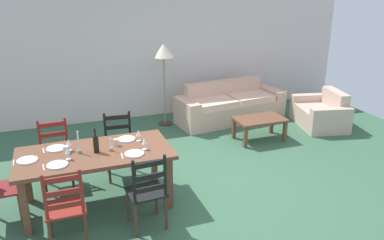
% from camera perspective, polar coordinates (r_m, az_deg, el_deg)
% --- Properties ---
extents(ground_plane, '(9.60, 9.60, 0.02)m').
position_cam_1_polar(ground_plane, '(5.63, -0.06, -9.63)').
color(ground_plane, '#376045').
extents(wall_far, '(9.60, 0.16, 2.70)m').
position_cam_1_polar(wall_far, '(8.21, -8.08, 9.69)').
color(wall_far, silver).
rests_on(wall_far, ground_plane).
extents(dining_table, '(1.90, 0.96, 0.75)m').
position_cam_1_polar(dining_table, '(5.01, -14.13, -5.47)').
color(dining_table, brown).
rests_on(dining_table, ground_plane).
extents(dining_chair_near_left, '(0.42, 0.40, 0.96)m').
position_cam_1_polar(dining_chair_near_left, '(4.42, -18.25, -12.27)').
color(dining_chair_near_left, maroon).
rests_on(dining_chair_near_left, ground_plane).
extents(dining_chair_near_right, '(0.45, 0.43, 0.96)m').
position_cam_1_polar(dining_chair_near_right, '(4.52, -6.64, -10.51)').
color(dining_chair_near_right, black).
rests_on(dining_chair_near_right, ground_plane).
extents(dining_chair_far_left, '(0.43, 0.41, 0.96)m').
position_cam_1_polar(dining_chair_far_left, '(5.74, -19.52, -4.79)').
color(dining_chair_far_left, maroon).
rests_on(dining_chair_far_left, ground_plane).
extents(dining_chair_far_right, '(0.45, 0.43, 0.96)m').
position_cam_1_polar(dining_chair_far_right, '(5.79, -10.69, -3.74)').
color(dining_chair_far_right, black).
rests_on(dining_chair_far_right, ground_plane).
extents(dinner_plate_near_left, '(0.24, 0.24, 0.02)m').
position_cam_1_polar(dinner_plate_near_left, '(4.73, -19.30, -6.29)').
color(dinner_plate_near_left, white).
rests_on(dinner_plate_near_left, dining_table).
extents(fork_near_left, '(0.03, 0.17, 0.01)m').
position_cam_1_polar(fork_near_left, '(4.74, -21.11, -6.56)').
color(fork_near_left, silver).
rests_on(fork_near_left, dining_table).
extents(dinner_plate_near_right, '(0.24, 0.24, 0.02)m').
position_cam_1_polar(dinner_plate_near_right, '(4.80, -8.54, -4.96)').
color(dinner_plate_near_right, white).
rests_on(dinner_plate_near_right, dining_table).
extents(fork_near_right, '(0.03, 0.17, 0.01)m').
position_cam_1_polar(fork_near_right, '(4.78, -10.30, -5.26)').
color(fork_near_right, silver).
rests_on(fork_near_right, dining_table).
extents(dinner_plate_far_left, '(0.24, 0.24, 0.02)m').
position_cam_1_polar(dinner_plate_far_left, '(5.19, -19.48, -3.99)').
color(dinner_plate_far_left, white).
rests_on(dinner_plate_far_left, dining_table).
extents(fork_far_left, '(0.03, 0.17, 0.01)m').
position_cam_1_polar(fork_far_left, '(5.20, -21.11, -4.24)').
color(fork_far_left, silver).
rests_on(fork_far_left, dining_table).
extents(dinner_plate_far_right, '(0.24, 0.24, 0.02)m').
position_cam_1_polar(dinner_plate_far_right, '(5.26, -9.67, -2.81)').
color(dinner_plate_far_right, white).
rests_on(dinner_plate_far_right, dining_table).
extents(fork_far_right, '(0.03, 0.17, 0.01)m').
position_cam_1_polar(fork_far_right, '(5.24, -11.28, -3.07)').
color(fork_far_right, silver).
rests_on(fork_far_right, dining_table).
extents(dinner_plate_head_west, '(0.24, 0.24, 0.02)m').
position_cam_1_polar(dinner_plate_head_west, '(4.98, -23.19, -5.51)').
color(dinner_plate_head_west, white).
rests_on(dinner_plate_head_west, dining_table).
extents(fork_head_west, '(0.02, 0.17, 0.01)m').
position_cam_1_polar(fork_head_west, '(5.00, -24.89, -5.75)').
color(fork_head_west, silver).
rests_on(fork_head_west, dining_table).
extents(wine_bottle, '(0.07, 0.07, 0.32)m').
position_cam_1_polar(wine_bottle, '(4.91, -14.02, -3.40)').
color(wine_bottle, black).
rests_on(wine_bottle, dining_table).
extents(wine_glass_near_left, '(0.06, 0.06, 0.16)m').
position_cam_1_polar(wine_glass_near_left, '(4.81, -17.97, -4.37)').
color(wine_glass_near_left, white).
rests_on(wine_glass_near_left, dining_table).
extents(wine_glass_near_right, '(0.06, 0.06, 0.16)m').
position_cam_1_polar(wine_glass_near_right, '(4.88, -7.08, -3.15)').
color(wine_glass_near_right, white).
rests_on(wine_glass_near_right, dining_table).
extents(wine_glass_far_left, '(0.06, 0.06, 0.16)m').
position_cam_1_polar(wine_glass_far_left, '(5.05, -17.81, -3.21)').
color(wine_glass_far_left, white).
rests_on(wine_glass_far_left, dining_table).
extents(wine_glass_far_right, '(0.06, 0.06, 0.16)m').
position_cam_1_polar(wine_glass_far_right, '(5.15, -7.94, -1.96)').
color(wine_glass_far_right, white).
rests_on(wine_glass_far_right, dining_table).
extents(coffee_cup_primary, '(0.07, 0.07, 0.09)m').
position_cam_1_polar(coffee_cup_primary, '(5.08, -11.13, -3.27)').
color(coffee_cup_primary, beige).
rests_on(coffee_cup_primary, dining_table).
extents(coffee_cup_secondary, '(0.07, 0.07, 0.09)m').
position_cam_1_polar(coffee_cup_secondary, '(5.02, -18.12, -4.18)').
color(coffee_cup_secondary, beige).
rests_on(coffee_cup_secondary, dining_table).
extents(candle_tall, '(0.05, 0.05, 0.29)m').
position_cam_1_polar(candle_tall, '(4.95, -16.39, -3.82)').
color(candle_tall, '#998C66').
rests_on(candle_tall, dining_table).
extents(candle_short, '(0.05, 0.05, 0.17)m').
position_cam_1_polar(candle_short, '(4.94, -11.90, -3.98)').
color(candle_short, '#998C66').
rests_on(candle_short, dining_table).
extents(couch, '(2.36, 1.08, 0.80)m').
position_cam_1_polar(couch, '(8.14, 5.47, 2.04)').
color(couch, '#DCAE95').
rests_on(couch, ground_plane).
extents(coffee_table, '(0.90, 0.56, 0.42)m').
position_cam_1_polar(coffee_table, '(7.12, 9.97, -0.24)').
color(coffee_table, brown).
rests_on(coffee_table, ground_plane).
extents(armchair_upholstered, '(1.03, 1.31, 0.72)m').
position_cam_1_polar(armchair_upholstered, '(8.21, 18.75, 0.89)').
color(armchair_upholstered, '#CDAE99').
rests_on(armchair_upholstered, ground_plane).
extents(standing_lamp, '(0.40, 0.40, 1.64)m').
position_cam_1_polar(standing_lamp, '(7.57, -4.21, 9.47)').
color(standing_lamp, '#332D28').
rests_on(standing_lamp, ground_plane).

